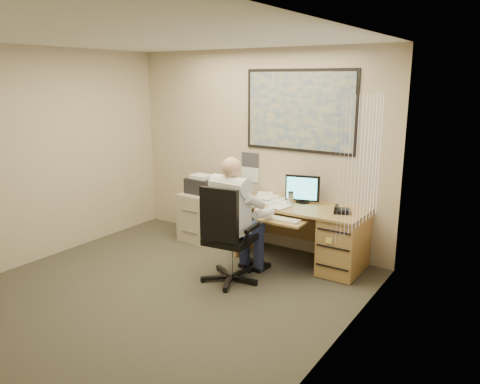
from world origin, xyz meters
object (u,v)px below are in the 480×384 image
Objects in this scene: office_chair at (227,254)px; person at (231,220)px; desk at (326,234)px; filing_cabinet at (203,212)px.

person is at bearing 79.27° from office_chair.
desk is 1.30m from office_chair.
person reaches higher than office_chair.
office_chair is 0.80× the size of person.
person reaches higher than desk.
filing_cabinet is at bearing 145.25° from person.
filing_cabinet is at bearing 131.53° from office_chair.
office_chair is (-0.78, -1.04, -0.10)m from desk.
desk reaches higher than filing_cabinet.
person is at bearing -36.57° from filing_cabinet.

